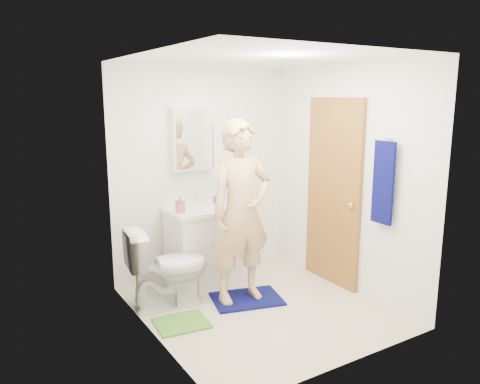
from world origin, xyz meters
name	(u,v)px	position (x,y,z in m)	size (l,w,h in m)	color
floor	(259,308)	(0.00, 0.00, -0.01)	(2.20, 2.40, 0.02)	beige
ceiling	(262,57)	(0.00, 0.00, 2.41)	(2.20, 2.40, 0.02)	white
wall_back	(202,172)	(0.00, 1.21, 1.20)	(2.20, 0.02, 2.40)	white
wall_front	(353,216)	(0.00, -1.21, 1.20)	(2.20, 0.02, 2.40)	white
wall_left	(149,203)	(-1.11, 0.00, 1.20)	(0.02, 2.40, 2.40)	white
wall_right	(347,178)	(1.11, 0.00, 1.20)	(0.02, 2.40, 2.40)	white
vanity_cabinet	(203,246)	(-0.15, 0.91, 0.40)	(0.75, 0.55, 0.80)	white
countertop	(203,210)	(-0.15, 0.91, 0.83)	(0.79, 0.59, 0.05)	white
sink_basin	(203,209)	(-0.15, 0.91, 0.84)	(0.40, 0.40, 0.03)	white
faucet	(196,199)	(-0.15, 1.09, 0.91)	(0.03, 0.03, 0.12)	silver
medicine_cabinet	(193,138)	(-0.15, 1.14, 1.60)	(0.50, 0.12, 0.70)	white
mirror_panel	(195,139)	(-0.15, 1.08, 1.60)	(0.46, 0.01, 0.66)	white
door	(333,193)	(1.07, 0.15, 1.02)	(0.05, 0.80, 2.05)	#A9702E
door_knob	(351,205)	(1.03, -0.17, 0.95)	(0.07, 0.07, 0.07)	gold
towel	(383,183)	(1.03, -0.57, 1.25)	(0.03, 0.24, 0.80)	#080B50
towel_hook	(389,139)	(1.07, -0.57, 1.67)	(0.02, 0.02, 0.06)	silver
toilet	(168,267)	(-0.76, 0.51, 0.40)	(0.45, 0.79, 0.81)	white
bath_mat	(247,299)	(-0.02, 0.20, 0.01)	(0.70, 0.50, 0.02)	#080B50
green_rug	(182,323)	(-0.81, 0.08, 0.01)	(0.47, 0.40, 0.02)	#569331
soap_dispenser	(180,204)	(-0.45, 0.85, 0.94)	(0.08, 0.08, 0.18)	#BF5968
toothbrush_cup	(217,200)	(0.09, 1.01, 0.89)	(0.11, 0.11, 0.09)	#7B3A80
man	(241,212)	(-0.07, 0.23, 0.94)	(0.67, 0.44, 1.83)	tan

